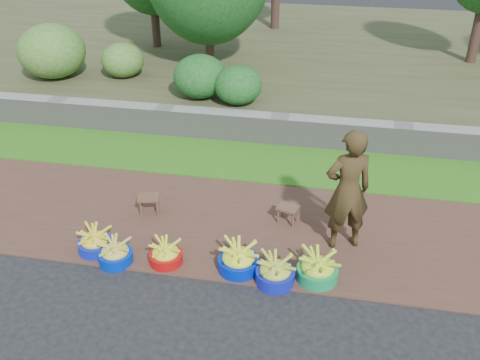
% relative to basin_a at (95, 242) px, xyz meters
% --- Properties ---
extents(ground_plane, '(120.00, 120.00, 0.00)m').
position_rel_basin_a_xyz_m(ground_plane, '(2.02, -0.31, -0.16)').
color(ground_plane, black).
rests_on(ground_plane, ground).
extents(dirt_shoulder, '(80.00, 2.50, 0.02)m').
position_rel_basin_a_xyz_m(dirt_shoulder, '(2.02, 0.94, -0.15)').
color(dirt_shoulder, '#503227').
rests_on(dirt_shoulder, ground).
extents(grass_verge, '(80.00, 1.50, 0.04)m').
position_rel_basin_a_xyz_m(grass_verge, '(2.02, 2.94, -0.14)').
color(grass_verge, '#327619').
rests_on(grass_verge, ground).
extents(retaining_wall, '(80.00, 0.35, 0.55)m').
position_rel_basin_a_xyz_m(retaining_wall, '(2.02, 3.79, 0.12)').
color(retaining_wall, gray).
rests_on(retaining_wall, ground).
extents(earth_bank, '(80.00, 10.00, 0.50)m').
position_rel_basin_a_xyz_m(earth_bank, '(2.02, 8.69, 0.09)').
color(earth_bank, '#45472A').
rests_on(earth_bank, ground).
extents(basin_a, '(0.47, 0.47, 0.35)m').
position_rel_basin_a_xyz_m(basin_a, '(0.00, 0.00, 0.00)').
color(basin_a, '#0C1FB5').
rests_on(basin_a, ground).
extents(basin_b, '(0.45, 0.45, 0.34)m').
position_rel_basin_a_xyz_m(basin_b, '(0.36, -0.17, -0.01)').
color(basin_b, '#0026BC').
rests_on(basin_b, ground).
extents(basin_c, '(0.44, 0.44, 0.33)m').
position_rel_basin_a_xyz_m(basin_c, '(1.01, -0.07, -0.01)').
color(basin_c, '#B00D0D').
rests_on(basin_c, ground).
extents(basin_d, '(0.53, 0.53, 0.39)m').
position_rel_basin_a_xyz_m(basin_d, '(1.97, -0.03, 0.02)').
color(basin_d, '#001EBA').
rests_on(basin_d, ground).
extents(basin_e, '(0.49, 0.49, 0.37)m').
position_rel_basin_a_xyz_m(basin_e, '(2.47, -0.17, 0.01)').
color(basin_e, '#101BAA').
rests_on(basin_e, ground).
extents(basin_f, '(0.52, 0.52, 0.39)m').
position_rel_basin_a_xyz_m(basin_f, '(2.98, -0.03, 0.02)').
color(basin_f, '#16894D').
rests_on(basin_f, ground).
extents(stool_left, '(0.37, 0.31, 0.28)m').
position_rel_basin_a_xyz_m(stool_left, '(0.41, 1.02, 0.09)').
color(stool_left, brown).
rests_on(stool_left, dirt_shoulder).
extents(stool_right, '(0.35, 0.30, 0.26)m').
position_rel_basin_a_xyz_m(stool_right, '(2.47, 1.15, 0.07)').
color(stool_right, brown).
rests_on(stool_right, dirt_shoulder).
extents(vendor_woman, '(0.73, 0.61, 1.72)m').
position_rel_basin_a_xyz_m(vendor_woman, '(3.27, 0.76, 0.73)').
color(vendor_woman, black).
rests_on(vendor_woman, dirt_shoulder).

